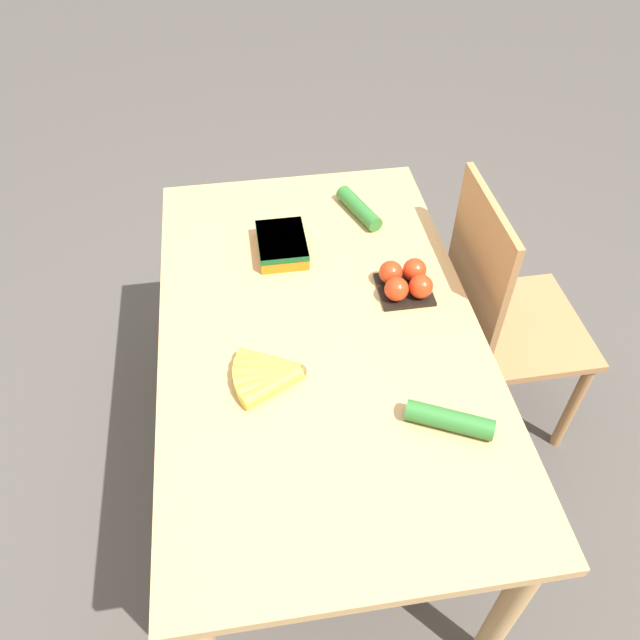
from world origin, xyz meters
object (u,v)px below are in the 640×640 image
object	(u,v)px
chair	(501,319)
cucumber_far	(359,208)
tomato_pack	(405,281)
carrot_bag	(282,244)
cucumber_near	(449,420)
banana_bunch	(269,375)

from	to	relation	value
chair	cucumber_far	size ratio (longest dim) A/B	4.72
tomato_pack	carrot_bag	size ratio (longest dim) A/B	0.77
carrot_bag	cucumber_near	world-z (taller)	carrot_bag
banana_bunch	carrot_bag	size ratio (longest dim) A/B	0.97
chair	cucumber_far	distance (m)	0.56
banana_bunch	cucumber_far	xyz separation A→B (m)	(-0.60, 0.34, 0.01)
carrot_bag	cucumber_far	size ratio (longest dim) A/B	0.93
carrot_bag	cucumber_near	distance (m)	0.72
tomato_pack	cucumber_far	bearing A→B (deg)	-170.91
banana_bunch	carrot_bag	distance (m)	0.47
banana_bunch	cucumber_near	xyz separation A→B (m)	(0.19, 0.38, 0.01)
tomato_pack	carrot_bag	world-z (taller)	tomato_pack
cucumber_far	chair	bearing A→B (deg)	54.71
cucumber_far	tomato_pack	bearing A→B (deg)	9.09
tomato_pack	cucumber_far	size ratio (longest dim) A/B	0.71
cucumber_near	cucumber_far	size ratio (longest dim) A/B	0.98
chair	carrot_bag	world-z (taller)	chair
tomato_pack	cucumber_near	size ratio (longest dim) A/B	0.73
banana_bunch	carrot_bag	world-z (taller)	carrot_bag
tomato_pack	cucumber_near	xyz separation A→B (m)	(0.44, -0.01, -0.01)
chair	cucumber_near	world-z (taller)	chair
banana_bunch	tomato_pack	size ratio (longest dim) A/B	1.26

